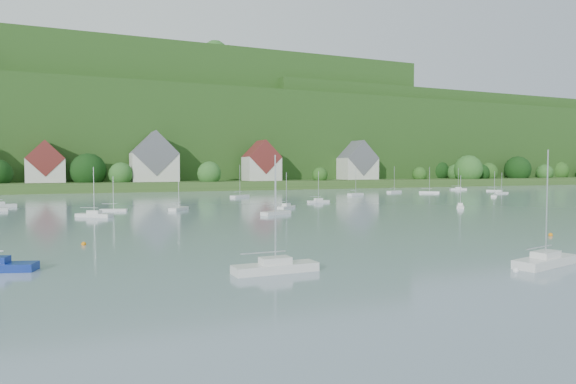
% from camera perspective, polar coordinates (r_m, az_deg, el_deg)
% --- Properties ---
extents(far_shore_strip, '(600.00, 60.00, 3.00)m').
position_cam_1_polar(far_shore_strip, '(199.55, -16.62, 0.77)').
color(far_shore_strip, '#30531F').
rests_on(far_shore_strip, ground).
extents(forested_ridge, '(620.00, 181.22, 69.89)m').
position_cam_1_polar(forested_ridge, '(268.16, -18.27, 5.78)').
color(forested_ridge, '#173D13').
rests_on(forested_ridge, ground).
extents(village_building_1, '(12.00, 9.36, 14.00)m').
position_cam_1_polar(village_building_1, '(187.31, -25.42, 2.73)').
color(village_building_1, beige).
rests_on(village_building_1, far_shore_strip).
extents(village_building_2, '(16.00, 11.44, 18.00)m').
position_cam_1_polar(village_building_2, '(188.22, -14.72, 3.36)').
color(village_building_2, beige).
rests_on(village_building_2, far_shore_strip).
extents(village_building_3, '(13.00, 10.40, 15.50)m').
position_cam_1_polar(village_building_3, '(196.19, -2.98, 3.16)').
color(village_building_3, beige).
rests_on(village_building_3, far_shore_strip).
extents(village_building_4, '(15.00, 10.40, 16.50)m').
position_cam_1_polar(village_building_4, '(219.30, 7.78, 3.13)').
color(village_building_4, beige).
rests_on(village_building_4, far_shore_strip).
extents(near_sailboat_0, '(6.46, 1.91, 8.68)m').
position_cam_1_polar(near_sailboat_0, '(38.12, -1.43, -8.29)').
color(near_sailboat_0, silver).
rests_on(near_sailboat_0, ground).
extents(near_sailboat_3, '(7.04, 3.44, 9.16)m').
position_cam_1_polar(near_sailboat_3, '(45.40, 26.82, -6.79)').
color(near_sailboat_3, silver).
rests_on(near_sailboat_3, ground).
extents(mooring_buoy_1, '(0.46, 0.46, 0.46)m').
position_cam_1_polar(mooring_buoy_1, '(41.85, 24.08, -8.17)').
color(mooring_buoy_1, white).
rests_on(mooring_buoy_1, ground).
extents(mooring_buoy_2, '(0.46, 0.46, 0.46)m').
position_cam_1_polar(mooring_buoy_2, '(65.44, 27.26, -4.39)').
color(mooring_buoy_2, orange).
rests_on(mooring_buoy_2, ground).
extents(mooring_buoy_3, '(0.47, 0.47, 0.47)m').
position_cam_1_polar(mooring_buoy_3, '(55.25, -21.85, -5.54)').
color(mooring_buoy_3, orange).
rests_on(mooring_buoy_3, ground).
extents(far_sailboat_cluster, '(204.04, 69.17, 8.71)m').
position_cam_1_polar(far_sailboat_cluster, '(119.21, -5.82, -0.88)').
color(far_sailboat_cluster, silver).
rests_on(far_sailboat_cluster, ground).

